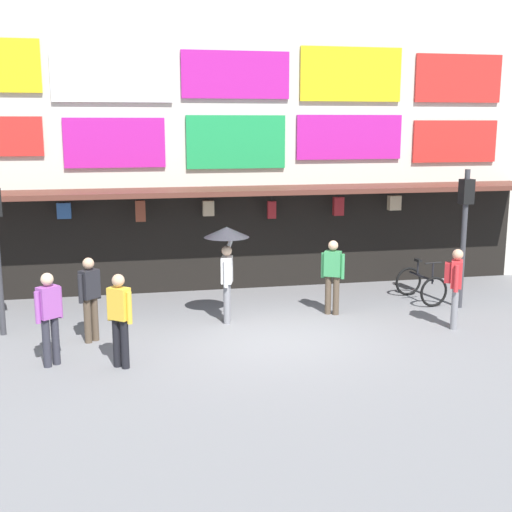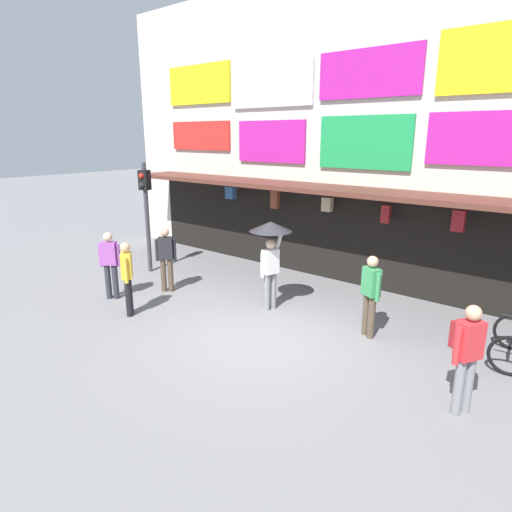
% 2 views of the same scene
% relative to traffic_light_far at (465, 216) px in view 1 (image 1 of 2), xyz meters
% --- Properties ---
extents(ground_plane, '(80.00, 80.00, 0.00)m').
position_rel_traffic_light_far_xyz_m(ground_plane, '(-4.77, -1.17, -2.14)').
color(ground_plane, slate).
extents(shopfront, '(18.00, 2.60, 8.00)m').
position_rel_traffic_light_far_xyz_m(shopfront, '(-4.77, 3.39, 1.82)').
color(shopfront, beige).
rests_on(shopfront, ground).
extents(traffic_light_far, '(0.30, 0.34, 3.20)m').
position_rel_traffic_light_far_xyz_m(traffic_light_far, '(0.00, 0.00, 0.00)').
color(traffic_light_far, '#38383D').
rests_on(traffic_light_far, ground).
extents(bicycle_parked, '(0.86, 1.24, 1.05)m').
position_rel_traffic_light_far_xyz_m(bicycle_parked, '(-0.64, 0.70, -1.75)').
color(bicycle_parked, black).
rests_on(bicycle_parked, ground).
extents(pedestrian_with_umbrella, '(0.96, 0.96, 2.08)m').
position_rel_traffic_light_far_xyz_m(pedestrian_with_umbrella, '(-5.48, -0.08, -0.50)').
color(pedestrian_with_umbrella, gray).
rests_on(pedestrian_with_umbrella, ground).
extents(pedestrian_in_white, '(0.43, 0.40, 1.68)m').
position_rel_traffic_light_far_xyz_m(pedestrian_in_white, '(-7.73, -2.36, -1.19)').
color(pedestrian_in_white, black).
rests_on(pedestrian_in_white, ground).
extents(pedestrian_in_purple, '(0.47, 0.37, 1.68)m').
position_rel_traffic_light_far_xyz_m(pedestrian_in_purple, '(-3.09, 0.05, -1.19)').
color(pedestrian_in_purple, brown).
rests_on(pedestrian_in_purple, ground).
extents(pedestrian_in_black, '(0.46, 0.48, 1.68)m').
position_rel_traffic_light_far_xyz_m(pedestrian_in_black, '(-0.92, -1.42, -1.16)').
color(pedestrian_in_black, gray).
rests_on(pedestrian_in_black, ground).
extents(pedestrian_in_yellow, '(0.41, 0.41, 1.68)m').
position_rel_traffic_light_far_xyz_m(pedestrian_in_yellow, '(-8.29, -0.81, -1.19)').
color(pedestrian_in_yellow, brown).
rests_on(pedestrian_in_yellow, ground).
extents(pedestrian_in_blue, '(0.44, 0.40, 1.68)m').
position_rel_traffic_light_far_xyz_m(pedestrian_in_blue, '(-8.93, -2.02, -1.19)').
color(pedestrian_in_blue, '#2D2D38').
rests_on(pedestrian_in_blue, ground).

